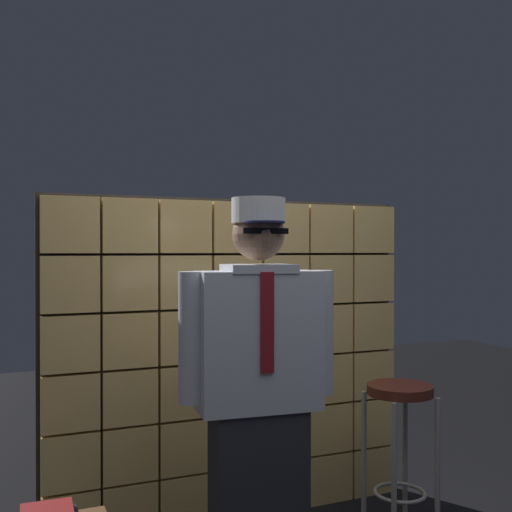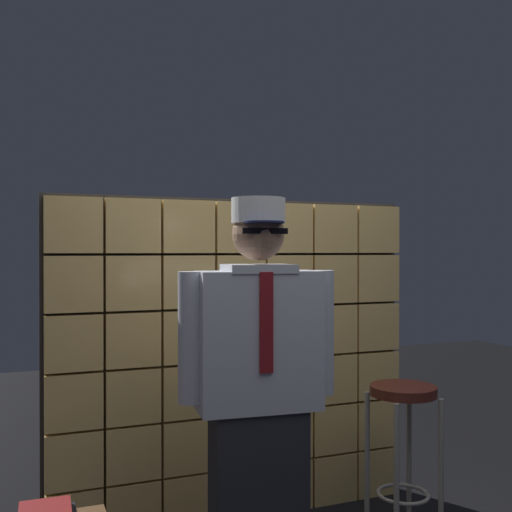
% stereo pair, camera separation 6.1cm
% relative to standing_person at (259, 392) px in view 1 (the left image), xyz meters
% --- Properties ---
extents(glass_block_wall, '(2.10, 0.10, 1.80)m').
position_rel_standing_person_xyz_m(glass_block_wall, '(0.21, 0.81, -0.01)').
color(glass_block_wall, '#F2C672').
rests_on(glass_block_wall, ground).
extents(standing_person, '(0.69, 0.31, 1.72)m').
position_rel_standing_person_xyz_m(standing_person, '(0.00, 0.00, 0.00)').
color(standing_person, '#28282D').
rests_on(standing_person, ground).
extents(bar_stool, '(0.34, 0.34, 0.80)m').
position_rel_standing_person_xyz_m(bar_stool, '(0.90, 0.24, -0.30)').
color(bar_stool, '#592319').
rests_on(bar_stool, ground).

